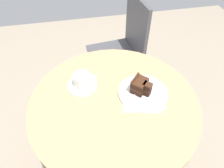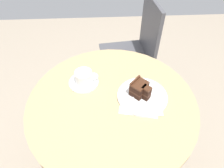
{
  "view_description": "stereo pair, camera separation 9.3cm",
  "coord_description": "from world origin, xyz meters",
  "px_view_note": "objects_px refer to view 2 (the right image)",
  "views": [
    {
      "loc": [
        -0.12,
        -0.56,
        1.46
      ],
      "look_at": [
        0.0,
        0.07,
        0.79
      ],
      "focal_mm": 32.0,
      "sensor_mm": 36.0,
      "label": 1
    },
    {
      "loc": [
        -0.03,
        -0.57,
        1.46
      ],
      "look_at": [
        0.0,
        0.07,
        0.79
      ],
      "focal_mm": 32.0,
      "sensor_mm": 36.0,
      "label": 2
    }
  ],
  "objects_px": {
    "cake_plate": "(142,96)",
    "napkin": "(141,101)",
    "fork": "(139,88)",
    "teaspoon": "(79,88)",
    "coffee_cup": "(84,77)",
    "cake_slice": "(140,89)",
    "saucer": "(84,82)",
    "cafe_chair": "(136,47)"
  },
  "relations": [
    {
      "from": "cake_plate",
      "to": "fork",
      "type": "height_order",
      "value": "fork"
    },
    {
      "from": "saucer",
      "to": "cake_slice",
      "type": "xyz_separation_m",
      "value": [
        0.26,
        -0.1,
        0.04
      ]
    },
    {
      "from": "saucer",
      "to": "cake_slice",
      "type": "height_order",
      "value": "cake_slice"
    },
    {
      "from": "cake_plate",
      "to": "cafe_chair",
      "type": "bearing_deg",
      "value": 82.69
    },
    {
      "from": "napkin",
      "to": "teaspoon",
      "type": "bearing_deg",
      "value": 162.42
    },
    {
      "from": "cake_slice",
      "to": "napkin",
      "type": "height_order",
      "value": "cake_slice"
    },
    {
      "from": "cafe_chair",
      "to": "coffee_cup",
      "type": "bearing_deg",
      "value": -38.42
    },
    {
      "from": "cafe_chair",
      "to": "cake_plate",
      "type": "bearing_deg",
      "value": -13.74
    },
    {
      "from": "saucer",
      "to": "napkin",
      "type": "xyz_separation_m",
      "value": [
        0.27,
        -0.13,
        -0.0
      ]
    },
    {
      "from": "fork",
      "to": "cafe_chair",
      "type": "relative_size",
      "value": 0.15
    },
    {
      "from": "cake_plate",
      "to": "teaspoon",
      "type": "bearing_deg",
      "value": 167.51
    },
    {
      "from": "teaspoon",
      "to": "cake_plate",
      "type": "bearing_deg",
      "value": 166.97
    },
    {
      "from": "fork",
      "to": "teaspoon",
      "type": "bearing_deg",
      "value": 115.59
    },
    {
      "from": "teaspoon",
      "to": "fork",
      "type": "distance_m",
      "value": 0.29
    },
    {
      "from": "cafe_chair",
      "to": "teaspoon",
      "type": "bearing_deg",
      "value": -38.42
    },
    {
      "from": "cake_plate",
      "to": "napkin",
      "type": "distance_m",
      "value": 0.03
    },
    {
      "from": "fork",
      "to": "napkin",
      "type": "height_order",
      "value": "fork"
    },
    {
      "from": "napkin",
      "to": "cafe_chair",
      "type": "height_order",
      "value": "cafe_chair"
    },
    {
      "from": "cake_plate",
      "to": "fork",
      "type": "bearing_deg",
      "value": 103.46
    },
    {
      "from": "cake_plate",
      "to": "cake_slice",
      "type": "xyz_separation_m",
      "value": [
        -0.01,
        0.01,
        0.04
      ]
    },
    {
      "from": "napkin",
      "to": "cake_slice",
      "type": "bearing_deg",
      "value": 99.33
    },
    {
      "from": "fork",
      "to": "napkin",
      "type": "bearing_deg",
      "value": -147.77
    },
    {
      "from": "cake_slice",
      "to": "fork",
      "type": "xyz_separation_m",
      "value": [
        0.0,
        0.04,
        -0.03
      ]
    },
    {
      "from": "cake_slice",
      "to": "fork",
      "type": "distance_m",
      "value": 0.05
    },
    {
      "from": "saucer",
      "to": "cake_plate",
      "type": "xyz_separation_m",
      "value": [
        0.28,
        -0.11,
        0.0
      ]
    },
    {
      "from": "fork",
      "to": "cafe_chair",
      "type": "bearing_deg",
      "value": 20.66
    },
    {
      "from": "coffee_cup",
      "to": "fork",
      "type": "bearing_deg",
      "value": -13.69
    },
    {
      "from": "cake_plate",
      "to": "fork",
      "type": "distance_m",
      "value": 0.05
    },
    {
      "from": "cake_plate",
      "to": "napkin",
      "type": "height_order",
      "value": "cake_plate"
    },
    {
      "from": "coffee_cup",
      "to": "napkin",
      "type": "bearing_deg",
      "value": -27.29
    },
    {
      "from": "napkin",
      "to": "cafe_chair",
      "type": "bearing_deg",
      "value": 82.35
    },
    {
      "from": "cafe_chair",
      "to": "saucer",
      "type": "bearing_deg",
      "value": -38.68
    },
    {
      "from": "cake_plate",
      "to": "cake_slice",
      "type": "height_order",
      "value": "cake_slice"
    },
    {
      "from": "saucer",
      "to": "cake_plate",
      "type": "bearing_deg",
      "value": -21.09
    },
    {
      "from": "teaspoon",
      "to": "napkin",
      "type": "distance_m",
      "value": 0.3
    },
    {
      "from": "teaspoon",
      "to": "cake_plate",
      "type": "height_order",
      "value": "teaspoon"
    },
    {
      "from": "coffee_cup",
      "to": "napkin",
      "type": "relative_size",
      "value": 0.56
    },
    {
      "from": "cake_slice",
      "to": "cafe_chair",
      "type": "xyz_separation_m",
      "value": [
        0.1,
        0.67,
        -0.26
      ]
    },
    {
      "from": "saucer",
      "to": "teaspoon",
      "type": "bearing_deg",
      "value": -118.1
    },
    {
      "from": "coffee_cup",
      "to": "cake_slice",
      "type": "distance_m",
      "value": 0.28
    },
    {
      "from": "coffee_cup",
      "to": "cake_slice",
      "type": "relative_size",
      "value": 1.16
    },
    {
      "from": "teaspoon",
      "to": "fork",
      "type": "bearing_deg",
      "value": 175.57
    }
  ]
}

